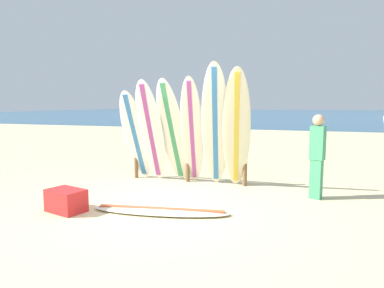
{
  "coord_description": "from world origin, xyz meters",
  "views": [
    {
      "loc": [
        2.13,
        -4.85,
        1.71
      ],
      "look_at": [
        -0.27,
        2.46,
        0.81
      ],
      "focal_mm": 31.93,
      "sensor_mm": 36.0,
      "label": 1
    }
  ],
  "objects_px": {
    "surfboard_rack": "(188,152)",
    "surfboard_leaning_center_right": "(215,127)",
    "cooler_box": "(66,200)",
    "surfboard_leaning_center_left": "(173,132)",
    "surfboard_leaning_left": "(151,132)",
    "beachgoer_standing": "(317,153)",
    "surfboard_lying_on_sand": "(161,210)",
    "surfboard_leaning_center": "(192,132)",
    "surfboard_leaning_far_left": "(136,136)",
    "surfboard_leaning_right": "(236,130)"
  },
  "relations": [
    {
      "from": "cooler_box",
      "to": "surfboard_leaning_far_left",
      "type": "bearing_deg",
      "value": 104.35
    },
    {
      "from": "surfboard_leaning_center_left",
      "to": "surfboard_lying_on_sand",
      "type": "distance_m",
      "value": 2.26
    },
    {
      "from": "surfboard_leaning_left",
      "to": "surfboard_leaning_center_left",
      "type": "height_order",
      "value": "surfboard_leaning_center_left"
    },
    {
      "from": "surfboard_leaning_center_right",
      "to": "cooler_box",
      "type": "distance_m",
      "value": 3.11
    },
    {
      "from": "surfboard_leaning_center",
      "to": "beachgoer_standing",
      "type": "height_order",
      "value": "surfboard_leaning_center"
    },
    {
      "from": "cooler_box",
      "to": "surfboard_leaning_left",
      "type": "bearing_deg",
      "value": 94.13
    },
    {
      "from": "surfboard_rack",
      "to": "cooler_box",
      "type": "xyz_separation_m",
      "value": [
        -1.16,
        -2.61,
        -0.49
      ]
    },
    {
      "from": "surfboard_rack",
      "to": "surfboard_leaning_left",
      "type": "relative_size",
      "value": 1.19
    },
    {
      "from": "surfboard_leaning_left",
      "to": "surfboard_lying_on_sand",
      "type": "distance_m",
      "value": 2.37
    },
    {
      "from": "surfboard_leaning_far_left",
      "to": "surfboard_leaning_left",
      "type": "relative_size",
      "value": 0.91
    },
    {
      "from": "surfboard_leaning_center_left",
      "to": "surfboard_leaning_center",
      "type": "relative_size",
      "value": 0.99
    },
    {
      "from": "cooler_box",
      "to": "surfboard_leaning_center_left",
      "type": "bearing_deg",
      "value": 83.68
    },
    {
      "from": "surfboard_leaning_far_left",
      "to": "cooler_box",
      "type": "height_order",
      "value": "surfboard_leaning_far_left"
    },
    {
      "from": "surfboard_leaning_left",
      "to": "surfboard_leaning_far_left",
      "type": "bearing_deg",
      "value": 169.43
    },
    {
      "from": "surfboard_rack",
      "to": "surfboard_lying_on_sand",
      "type": "bearing_deg",
      "value": -82.32
    },
    {
      "from": "surfboard_rack",
      "to": "surfboard_leaning_center_left",
      "type": "distance_m",
      "value": 0.58
    },
    {
      "from": "surfboard_rack",
      "to": "surfboard_leaning_left",
      "type": "height_order",
      "value": "surfboard_leaning_left"
    },
    {
      "from": "surfboard_rack",
      "to": "surfboard_leaning_right",
      "type": "height_order",
      "value": "surfboard_leaning_right"
    },
    {
      "from": "beachgoer_standing",
      "to": "cooler_box",
      "type": "relative_size",
      "value": 2.55
    },
    {
      "from": "surfboard_leaning_far_left",
      "to": "surfboard_leaning_center_right",
      "type": "relative_size",
      "value": 0.8
    },
    {
      "from": "surfboard_rack",
      "to": "surfboard_leaning_left",
      "type": "xyz_separation_m",
      "value": [
        -0.72,
        -0.33,
        0.44
      ]
    },
    {
      "from": "surfboard_leaning_center",
      "to": "beachgoer_standing",
      "type": "xyz_separation_m",
      "value": [
        2.45,
        -0.27,
        -0.29
      ]
    },
    {
      "from": "surfboard_leaning_left",
      "to": "surfboard_leaning_center_right",
      "type": "height_order",
      "value": "surfboard_leaning_center_right"
    },
    {
      "from": "surfboard_leaning_right",
      "to": "surfboard_lying_on_sand",
      "type": "height_order",
      "value": "surfboard_leaning_right"
    },
    {
      "from": "surfboard_leaning_center",
      "to": "surfboard_leaning_right",
      "type": "relative_size",
      "value": 0.94
    },
    {
      "from": "surfboard_rack",
      "to": "surfboard_leaning_right",
      "type": "bearing_deg",
      "value": -16.11
    },
    {
      "from": "surfboard_lying_on_sand",
      "to": "cooler_box",
      "type": "distance_m",
      "value": 1.52
    },
    {
      "from": "surfboard_leaning_far_left",
      "to": "surfboard_leaning_center",
      "type": "xyz_separation_m",
      "value": [
        1.33,
        -0.05,
        0.13
      ]
    },
    {
      "from": "surfboard_leaning_left",
      "to": "beachgoer_standing",
      "type": "bearing_deg",
      "value": -4.1
    },
    {
      "from": "surfboard_leaning_left",
      "to": "surfboard_leaning_center",
      "type": "distance_m",
      "value": 0.92
    },
    {
      "from": "surfboard_leaning_far_left",
      "to": "cooler_box",
      "type": "distance_m",
      "value": 2.49
    },
    {
      "from": "surfboard_rack",
      "to": "surfboard_leaning_center_right",
      "type": "bearing_deg",
      "value": -26.95
    },
    {
      "from": "surfboard_leaning_far_left",
      "to": "surfboard_leaning_center",
      "type": "relative_size",
      "value": 0.89
    },
    {
      "from": "surfboard_leaning_center_left",
      "to": "cooler_box",
      "type": "bearing_deg",
      "value": -111.41
    },
    {
      "from": "surfboard_leaning_far_left",
      "to": "surfboard_leaning_left",
      "type": "bearing_deg",
      "value": -10.57
    },
    {
      "from": "surfboard_rack",
      "to": "surfboard_leaning_far_left",
      "type": "xyz_separation_m",
      "value": [
        -1.13,
        -0.26,
        0.33
      ]
    },
    {
      "from": "surfboard_leaning_left",
      "to": "beachgoer_standing",
      "type": "xyz_separation_m",
      "value": [
        3.37,
        -0.24,
        -0.27
      ]
    },
    {
      "from": "surfboard_leaning_center_left",
      "to": "beachgoer_standing",
      "type": "xyz_separation_m",
      "value": [
        2.89,
        -0.3,
        -0.27
      ]
    },
    {
      "from": "surfboard_leaning_center",
      "to": "cooler_box",
      "type": "distance_m",
      "value": 2.84
    },
    {
      "from": "surfboard_rack",
      "to": "surfboard_leaning_center",
      "type": "xyz_separation_m",
      "value": [
        0.2,
        -0.3,
        0.46
      ]
    },
    {
      "from": "surfboard_leaning_center_left",
      "to": "surfboard_leaning_center_right",
      "type": "height_order",
      "value": "surfboard_leaning_center_right"
    },
    {
      "from": "surfboard_rack",
      "to": "surfboard_leaning_center_right",
      "type": "height_order",
      "value": "surfboard_leaning_center_right"
    },
    {
      "from": "surfboard_rack",
      "to": "surfboard_lying_on_sand",
      "type": "distance_m",
      "value": 2.29
    },
    {
      "from": "surfboard_leaning_center_right",
      "to": "surfboard_leaning_far_left",
      "type": "bearing_deg",
      "value": 176.76
    },
    {
      "from": "surfboard_rack",
      "to": "surfboard_leaning_center_right",
      "type": "relative_size",
      "value": 1.05
    },
    {
      "from": "surfboard_rack",
      "to": "surfboard_leaning_center_left",
      "type": "relative_size",
      "value": 1.18
    },
    {
      "from": "surfboard_leaning_center",
      "to": "surfboard_leaning_right",
      "type": "bearing_deg",
      "value": -1.55
    },
    {
      "from": "surfboard_leaning_center_left",
      "to": "surfboard_leaning_center_right",
      "type": "xyz_separation_m",
      "value": [
        0.96,
        -0.09,
        0.14
      ]
    },
    {
      "from": "surfboard_leaning_center_left",
      "to": "surfboard_leaning_left",
      "type": "bearing_deg",
      "value": -172.58
    },
    {
      "from": "surfboard_rack",
      "to": "surfboard_leaning_left",
      "type": "distance_m",
      "value": 0.91
    }
  ]
}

